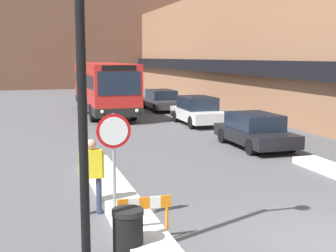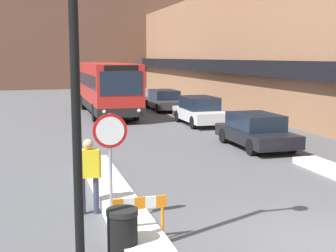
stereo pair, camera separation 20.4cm
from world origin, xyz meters
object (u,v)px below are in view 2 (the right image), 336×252
object	(u,v)px
street_lamp	(92,46)
parked_car_back	(164,100)
parked_car_middle	(200,111)
stop_sign	(110,144)
parked_car_front	(256,131)
city_bus	(107,87)
construction_barricade	(140,210)
trash_bin	(122,234)
pedestrian	(89,169)

from	to	relation	value
street_lamp	parked_car_back	bearing A→B (deg)	71.78
parked_car_middle	street_lamp	xyz separation A→B (m)	(-7.74, -16.21, 3.11)
parked_car_back	stop_sign	bearing A→B (deg)	-108.47
parked_car_front	parked_car_middle	bearing A→B (deg)	90.00
city_bus	street_lamp	world-z (taller)	street_lamp
parked_car_front	construction_barricade	xyz separation A→B (m)	(-6.75, -8.45, -0.03)
city_bus	stop_sign	xyz separation A→B (m)	(-2.92, -20.02, 0.03)
parked_car_front	trash_bin	distance (m)	11.63
pedestrian	parked_car_front	bearing A→B (deg)	47.54
pedestrian	parked_car_middle	bearing A→B (deg)	67.44
parked_car_back	street_lamp	xyz separation A→B (m)	(-7.74, -23.52, 3.17)
street_lamp	pedestrian	world-z (taller)	street_lamp
stop_sign	construction_barricade	size ratio (longest dim) A/B	2.26
city_bus	pedestrian	distance (m)	19.52
trash_bin	parked_car_middle	bearing A→B (deg)	65.60
parked_car_middle	city_bus	bearing A→B (deg)	125.15
parked_car_front	stop_sign	world-z (taller)	stop_sign
parked_car_back	pedestrian	bearing A→B (deg)	-110.12
parked_car_front	city_bus	bearing A→B (deg)	108.22
street_lamp	pedestrian	xyz separation A→B (m)	(0.21, 2.97, -2.79)
city_bus	parked_car_front	distance (m)	13.51
parked_car_front	construction_barricade	size ratio (longest dim) A/B	3.93
parked_car_back	pedestrian	size ratio (longest dim) A/B	2.60
parked_car_middle	street_lamp	bearing A→B (deg)	-115.52
parked_car_middle	pedestrian	xyz separation A→B (m)	(-7.53, -13.24, 0.32)
parked_car_front	pedestrian	world-z (taller)	pedestrian
city_bus	parked_car_front	bearing A→B (deg)	-71.78
stop_sign	city_bus	bearing A→B (deg)	81.70
stop_sign	pedestrian	xyz separation A→B (m)	(-0.40, 0.80, -0.72)
parked_car_middle	pedestrian	size ratio (longest dim) A/B	2.41
parked_car_front	trash_bin	world-z (taller)	parked_car_front
trash_bin	parked_car_back	bearing A→B (deg)	72.72
stop_sign	trash_bin	world-z (taller)	stop_sign
parked_car_front	construction_barricade	distance (m)	10.81
construction_barricade	trash_bin	bearing A→B (deg)	-125.61
construction_barricade	stop_sign	bearing A→B (deg)	107.29
stop_sign	pedestrian	world-z (taller)	stop_sign
parked_car_front	street_lamp	bearing A→B (deg)	-129.49
parked_car_front	trash_bin	xyz separation A→B (m)	(-7.23, -9.11, -0.22)
trash_bin	parked_car_front	bearing A→B (deg)	51.58
parked_car_back	trash_bin	size ratio (longest dim) A/B	4.95
trash_bin	pedestrian	bearing A→B (deg)	96.39
parked_car_front	construction_barricade	bearing A→B (deg)	-128.63
stop_sign	street_lamp	world-z (taller)	street_lamp
stop_sign	trash_bin	bearing A→B (deg)	-92.89
street_lamp	parked_car_middle	bearing A→B (deg)	64.48
construction_barricade	parked_car_middle	bearing A→B (deg)	66.14
parked_car_front	stop_sign	size ratio (longest dim) A/B	1.74
city_bus	trash_bin	xyz separation A→B (m)	(-3.02, -21.91, -1.30)
city_bus	street_lamp	size ratio (longest dim) A/B	1.71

